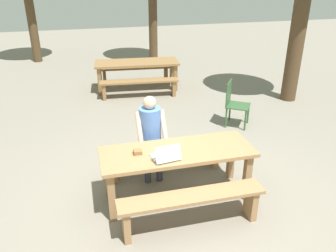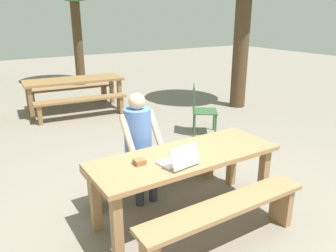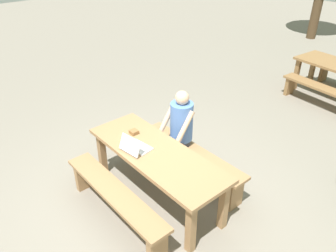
% 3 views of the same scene
% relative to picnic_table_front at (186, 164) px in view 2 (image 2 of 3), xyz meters
% --- Properties ---
extents(ground_plane, '(30.00, 30.00, 0.00)m').
position_rel_picnic_table_front_xyz_m(ground_plane, '(0.00, 0.00, -0.63)').
color(ground_plane, gray).
extents(picnic_table_front, '(2.04, 0.74, 0.74)m').
position_rel_picnic_table_front_xyz_m(picnic_table_front, '(0.00, 0.00, 0.00)').
color(picnic_table_front, '#9E754C').
rests_on(picnic_table_front, ground).
extents(bench_near, '(1.80, 0.30, 0.48)m').
position_rel_picnic_table_front_xyz_m(bench_near, '(0.00, -0.64, -0.27)').
color(bench_near, '#9E754C').
rests_on(bench_near, ground).
extents(bench_far, '(1.80, 0.30, 0.48)m').
position_rel_picnic_table_front_xyz_m(bench_far, '(0.00, 0.64, -0.27)').
color(bench_far, '#9E754C').
rests_on(bench_far, ground).
extents(laptop, '(0.37, 0.33, 0.21)m').
position_rel_picnic_table_front_xyz_m(laptop, '(-0.20, -0.17, 0.16)').
color(laptop, silver).
rests_on(laptop, picnic_table_front).
extents(small_pouch, '(0.11, 0.10, 0.05)m').
position_rel_picnic_table_front_xyz_m(small_pouch, '(-0.52, 0.04, 0.14)').
color(small_pouch, olive).
rests_on(small_pouch, picnic_table_front).
extents(person_seated, '(0.43, 0.42, 1.30)m').
position_rel_picnic_table_front_xyz_m(person_seated, '(-0.23, 0.61, 0.14)').
color(person_seated, '#333847').
rests_on(person_seated, ground).
extents(plastic_chair, '(0.61, 0.61, 0.91)m').
position_rel_picnic_table_front_xyz_m(plastic_chair, '(1.77, 2.05, -0.15)').
color(plastic_chair, '#335933').
rests_on(plastic_chair, ground).
extents(picnic_table_mid, '(2.19, 0.98, 0.74)m').
position_rel_picnic_table_front_xyz_m(picnic_table_mid, '(0.27, 4.76, 0.01)').
color(picnic_table_mid, olive).
rests_on(picnic_table_mid, ground).
extents(bench_mid_south, '(1.93, 0.47, 0.43)m').
position_rel_picnic_table_front_xyz_m(bench_mid_south, '(0.21, 4.14, -0.30)').
color(bench_mid_south, olive).
rests_on(bench_mid_south, ground).
extents(bench_mid_north, '(1.93, 0.47, 0.43)m').
position_rel_picnic_table_front_xyz_m(bench_mid_north, '(0.33, 5.39, -0.30)').
color(bench_mid_north, olive).
rests_on(bench_mid_north, ground).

